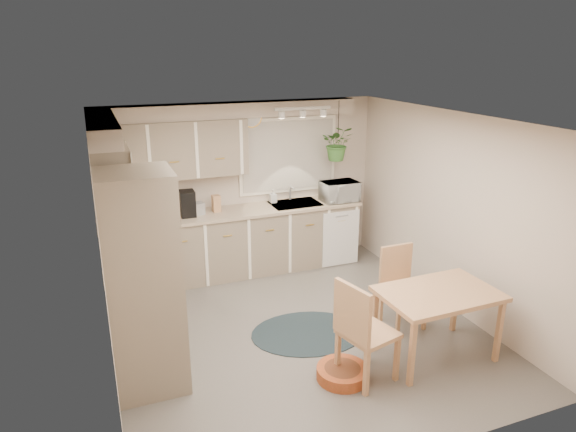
# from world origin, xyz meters

# --- Properties ---
(floor) EXTENTS (4.20, 4.20, 0.00)m
(floor) POSITION_xyz_m (0.00, 0.00, 0.00)
(floor) COLOR #5F5A54
(floor) RESTS_ON ground
(ceiling) EXTENTS (4.20, 4.20, 0.00)m
(ceiling) POSITION_xyz_m (0.00, 0.00, 2.40)
(ceiling) COLOR white
(ceiling) RESTS_ON wall_back
(wall_back) EXTENTS (4.00, 0.04, 2.40)m
(wall_back) POSITION_xyz_m (0.00, 2.10, 1.20)
(wall_back) COLOR #C3B2A1
(wall_back) RESTS_ON floor
(wall_front) EXTENTS (4.00, 0.04, 2.40)m
(wall_front) POSITION_xyz_m (0.00, -2.10, 1.20)
(wall_front) COLOR #C3B2A1
(wall_front) RESTS_ON floor
(wall_left) EXTENTS (0.04, 4.20, 2.40)m
(wall_left) POSITION_xyz_m (-2.00, 0.00, 1.20)
(wall_left) COLOR #C3B2A1
(wall_left) RESTS_ON floor
(wall_right) EXTENTS (0.04, 4.20, 2.40)m
(wall_right) POSITION_xyz_m (2.00, 0.00, 1.20)
(wall_right) COLOR #C3B2A1
(wall_right) RESTS_ON floor
(base_cab_left) EXTENTS (0.60, 1.85, 0.90)m
(base_cab_left) POSITION_xyz_m (-1.70, 0.88, 0.45)
(base_cab_left) COLOR gray
(base_cab_left) RESTS_ON floor
(base_cab_back) EXTENTS (3.60, 0.60, 0.90)m
(base_cab_back) POSITION_xyz_m (-0.20, 1.80, 0.45)
(base_cab_back) COLOR gray
(base_cab_back) RESTS_ON floor
(counter_left) EXTENTS (0.64, 1.89, 0.04)m
(counter_left) POSITION_xyz_m (-1.69, 0.88, 0.92)
(counter_left) COLOR tan
(counter_left) RESTS_ON base_cab_left
(counter_back) EXTENTS (3.64, 0.64, 0.04)m
(counter_back) POSITION_xyz_m (-0.20, 1.79, 0.92)
(counter_back) COLOR tan
(counter_back) RESTS_ON base_cab_back
(oven_stack) EXTENTS (0.65, 0.65, 2.10)m
(oven_stack) POSITION_xyz_m (-1.68, -0.38, 1.05)
(oven_stack) COLOR gray
(oven_stack) RESTS_ON floor
(wall_oven_face) EXTENTS (0.02, 0.56, 0.58)m
(wall_oven_face) POSITION_xyz_m (-1.35, -0.38, 1.05)
(wall_oven_face) COLOR silver
(wall_oven_face) RESTS_ON oven_stack
(upper_cab_left) EXTENTS (0.35, 2.00, 0.75)m
(upper_cab_left) POSITION_xyz_m (-1.82, 1.00, 1.83)
(upper_cab_left) COLOR gray
(upper_cab_left) RESTS_ON wall_left
(upper_cab_back) EXTENTS (2.00, 0.35, 0.75)m
(upper_cab_back) POSITION_xyz_m (-1.00, 1.93, 1.83)
(upper_cab_back) COLOR gray
(upper_cab_back) RESTS_ON wall_back
(soffit_left) EXTENTS (0.30, 2.00, 0.20)m
(soffit_left) POSITION_xyz_m (-1.85, 1.00, 2.30)
(soffit_left) COLOR #C3B2A1
(soffit_left) RESTS_ON wall_left
(soffit_back) EXTENTS (3.60, 0.30, 0.20)m
(soffit_back) POSITION_xyz_m (-0.20, 1.95, 2.30)
(soffit_back) COLOR #C3B2A1
(soffit_back) RESTS_ON wall_back
(cooktop) EXTENTS (0.52, 0.58, 0.02)m
(cooktop) POSITION_xyz_m (-1.68, 0.30, 0.94)
(cooktop) COLOR silver
(cooktop) RESTS_ON counter_left
(range_hood) EXTENTS (0.40, 0.60, 0.14)m
(range_hood) POSITION_xyz_m (-1.70, 0.30, 1.40)
(range_hood) COLOR silver
(range_hood) RESTS_ON upper_cab_left
(window_blinds) EXTENTS (1.40, 0.02, 1.00)m
(window_blinds) POSITION_xyz_m (0.70, 2.07, 1.60)
(window_blinds) COLOR beige
(window_blinds) RESTS_ON wall_back
(window_frame) EXTENTS (1.50, 0.02, 1.10)m
(window_frame) POSITION_xyz_m (0.70, 2.08, 1.60)
(window_frame) COLOR white
(window_frame) RESTS_ON wall_back
(sink) EXTENTS (0.70, 0.48, 0.10)m
(sink) POSITION_xyz_m (0.70, 1.80, 0.90)
(sink) COLOR #AFB1B7
(sink) RESTS_ON counter_back
(dishwasher_front) EXTENTS (0.58, 0.02, 0.83)m
(dishwasher_front) POSITION_xyz_m (1.30, 1.49, 0.42)
(dishwasher_front) COLOR silver
(dishwasher_front) RESTS_ON base_cab_back
(track_light_bar) EXTENTS (0.80, 0.04, 0.04)m
(track_light_bar) POSITION_xyz_m (0.70, 1.55, 2.33)
(track_light_bar) COLOR silver
(track_light_bar) RESTS_ON ceiling
(wall_clock) EXTENTS (0.30, 0.03, 0.30)m
(wall_clock) POSITION_xyz_m (0.15, 2.07, 2.18)
(wall_clock) COLOR #EDB953
(wall_clock) RESTS_ON wall_back
(dining_table) EXTENTS (1.19, 0.81, 0.74)m
(dining_table) POSITION_xyz_m (1.14, -0.98, 0.37)
(dining_table) COLOR tan
(dining_table) RESTS_ON floor
(chair_left) EXTENTS (0.60, 0.60, 1.05)m
(chair_left) POSITION_xyz_m (0.30, -1.06, 0.52)
(chair_left) COLOR tan
(chair_left) RESTS_ON floor
(chair_back) EXTENTS (0.44, 0.44, 0.93)m
(chair_back) POSITION_xyz_m (1.19, -0.33, 0.47)
(chair_back) COLOR tan
(chair_back) RESTS_ON floor
(braided_rug) EXTENTS (1.46, 1.21, 0.01)m
(braided_rug) POSITION_xyz_m (0.09, -0.10, 0.01)
(braided_rug) COLOR black
(braided_rug) RESTS_ON floor
(pet_bed) EXTENTS (0.53, 0.53, 0.12)m
(pet_bed) POSITION_xyz_m (0.07, -0.99, 0.06)
(pet_bed) COLOR #BB4225
(pet_bed) RESTS_ON floor
(microwave) EXTENTS (0.53, 0.31, 0.36)m
(microwave) POSITION_xyz_m (1.36, 1.70, 1.12)
(microwave) COLOR silver
(microwave) RESTS_ON counter_back
(soap_bottle) EXTENTS (0.09, 0.20, 0.09)m
(soap_bottle) POSITION_xyz_m (0.41, 1.95, 0.99)
(soap_bottle) COLOR silver
(soap_bottle) RESTS_ON counter_back
(hanging_plant) EXTENTS (0.61, 0.63, 0.39)m
(hanging_plant) POSITION_xyz_m (1.31, 1.70, 1.74)
(hanging_plant) COLOR #386E2C
(hanging_plant) RESTS_ON ceiling
(coffee_maker) EXTENTS (0.20, 0.24, 0.35)m
(coffee_maker) POSITION_xyz_m (-0.86, 1.80, 1.11)
(coffee_maker) COLOR black
(coffee_maker) RESTS_ON counter_back
(toaster) EXTENTS (0.29, 0.19, 0.16)m
(toaster) POSITION_xyz_m (-0.77, 1.82, 1.02)
(toaster) COLOR #AFB1B7
(toaster) RESTS_ON counter_back
(knife_block) EXTENTS (0.12, 0.12, 0.23)m
(knife_block) POSITION_xyz_m (-0.45, 1.85, 1.06)
(knife_block) COLOR tan
(knife_block) RESTS_ON counter_back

